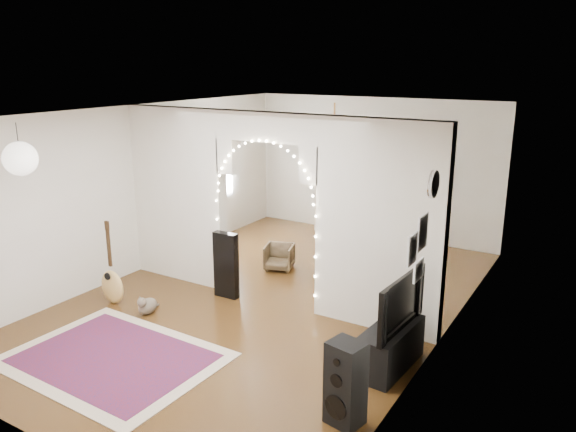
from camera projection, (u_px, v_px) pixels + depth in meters
The scene contains 25 objects.
floor at pixel (269, 299), 8.20m from camera, with size 7.50×7.50×0.00m, color black.
ceiling at pixel (268, 112), 7.48m from camera, with size 5.00×7.50×0.02m, color white.
wall_back at pixel (373, 168), 10.93m from camera, with size 5.00×0.02×2.70m, color silver.
wall_front at pixel (27, 306), 4.74m from camera, with size 5.00×0.02×2.70m, color silver.
wall_left at pixel (139, 189), 9.08m from camera, with size 0.02×7.50×2.70m, color silver.
wall_right at pixel (447, 237), 6.59m from camera, with size 0.02×7.50×2.70m, color silver.
divider_wall at pixel (269, 204), 7.82m from camera, with size 5.00×0.20×2.70m.
fairy_lights at pixel (263, 198), 7.68m from camera, with size 1.64×0.04×1.60m, color #FFEABF, non-canonical shape.
window at pixel (210, 164), 10.51m from camera, with size 0.04×1.20×1.40m, color white.
wall_clock at pixel (434, 184), 5.91m from camera, with size 0.31×0.31×0.03m, color white.
picture_frames at pixel (418, 249), 5.74m from camera, with size 0.02×0.50×0.70m, color white, non-canonical shape.
paper_lantern at pixel (20, 159), 6.56m from camera, with size 0.40×0.40×0.40m, color white.
ceiling_fan at pixel (334, 121), 9.21m from camera, with size 1.10×1.10×0.30m, color #AE763A, non-canonical shape.
area_rug at pixel (114, 358), 6.54m from camera, with size 2.39×1.79×0.02m, color maroon.
guitar_case at pixel (226, 265), 8.15m from camera, with size 0.37×0.12×0.98m, color black.
acoustic_guitar at pixel (111, 274), 7.93m from camera, with size 0.42×0.15×1.04m.
tabby_cat at pixel (147, 306), 7.67m from camera, with size 0.26×0.47×0.31m.
floor_speaker at pixel (346, 384), 5.28m from camera, with size 0.38×0.35×0.84m.
media_console at pixel (390, 347), 6.30m from camera, with size 0.40×1.00×0.50m, color black.
tv at pixel (393, 301), 6.15m from camera, with size 1.07×0.14×0.62m, color black.
bookcase at pixel (353, 197), 11.03m from camera, with size 1.50×0.38×1.54m, color #CAB092.
dining_table at pixel (361, 205), 10.79m from camera, with size 1.21×0.82×0.76m.
flower_vase at pixel (362, 196), 10.75m from camera, with size 0.18×0.18×0.19m, color silver.
dining_chair_left at pixel (336, 255), 9.35m from camera, with size 0.49×0.50×0.46m, color #483824.
dining_chair_right at pixel (279, 257), 9.32m from camera, with size 0.45×0.46×0.42m, color #483824.
Camera 1 is at (4.15, -6.35, 3.35)m, focal length 35.00 mm.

